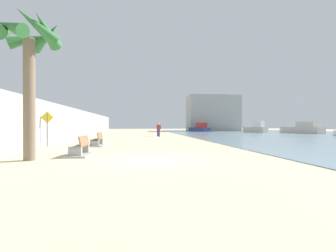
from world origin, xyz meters
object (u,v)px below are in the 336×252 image
palm_tree (29,49)px  bench_far (97,143)px  boat_mid_bay (256,128)px  pedestrian_sign (47,125)px  bench_near (80,151)px  person_walking (158,129)px  person_standing (159,128)px  boat_outer (302,129)px  boat_distant (200,128)px

palm_tree → bench_far: 8.47m
boat_mid_bay → pedestrian_sign: bearing=-137.8°
bench_near → person_walking: size_ratio=1.32×
person_standing → pedestrian_sign: size_ratio=0.72×
boat_outer → pedestrian_sign: boat_outer is taller
boat_distant → pedestrian_sign: 39.02m
bench_far → boat_outer: 37.46m
bench_near → bench_far: bearing=90.2°
boat_distant → pedestrian_sign: (-19.90, -33.55, 0.81)m
boat_outer → pedestrian_sign: bearing=-149.2°
palm_tree → person_standing: size_ratio=3.56×
person_walking → pedestrian_sign: bearing=-122.0°
bench_near → pedestrian_sign: 6.51m
palm_tree → boat_distant: (18.28, 40.38, -4.01)m
bench_far → person_walking: size_ratio=1.32×
bench_far → person_standing: bearing=66.0°
boat_mid_bay → boat_outer: boat_outer is taller
palm_tree → boat_distant: bearing=65.6°
bench_near → bench_far: (-0.02, 5.56, 0.00)m
person_walking → boat_mid_bay: boat_mid_bay is taller
bench_far → boat_outer: size_ratio=0.28×
bench_far → person_standing: size_ratio=1.23×
boat_distant → bench_far: bearing=-116.3°
person_standing → boat_mid_bay: 24.26m
boat_distant → bench_near: bearing=-113.0°
boat_mid_bay → boat_distant: bearing=142.5°
palm_tree → person_standing: (7.40, 19.73, -3.71)m
bench_near → person_standing: person_standing is taller
person_standing → pedestrian_sign: 15.75m
boat_distant → palm_tree: bearing=-114.4°
palm_tree → boat_distant: size_ratio=1.07×
bench_far → boat_distant: (16.55, 33.41, 0.49)m
palm_tree → pedestrian_sign: (-1.62, 6.83, -3.21)m
person_walking → person_standing: 1.51m
bench_near → boat_mid_bay: bearing=51.0°
boat_distant → person_standing: bearing=-117.8°
person_walking → pedestrian_sign: size_ratio=0.66×
palm_tree → person_walking: size_ratio=3.85×
bench_near → person_walking: (5.62, 19.82, 0.71)m
palm_tree → bench_far: (1.73, 6.97, -4.50)m
bench_near → boat_mid_bay: size_ratio=0.43×
bench_near → boat_mid_bay: (25.77, 31.87, 0.62)m
boat_distant → boat_mid_bay: size_ratio=1.17×
bench_far → person_walking: (5.64, 14.26, 0.71)m
bench_far → palm_tree: bearing=-104.0°
boat_distant → person_walking: bearing=-119.7°
bench_near → boat_mid_bay: boat_mid_bay is taller
person_walking → boat_mid_bay: bearing=30.9°
palm_tree → boat_outer: (33.04, 27.53, -3.93)m
bench_near → boat_outer: (31.29, 26.12, 0.57)m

